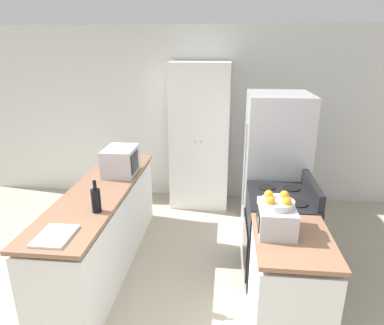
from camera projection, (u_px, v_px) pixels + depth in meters
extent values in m
cube|color=silver|center=(202.00, 116.00, 5.20)|extent=(7.00, 0.06, 2.60)
cube|color=silver|center=(103.00, 230.00, 3.70)|extent=(0.58, 2.33, 0.83)
cube|color=#896047|center=(99.00, 190.00, 3.55)|extent=(0.60, 2.37, 0.04)
cube|color=silver|center=(288.00, 290.00, 2.79)|extent=(0.58, 0.79, 0.83)
cube|color=#896047|center=(294.00, 240.00, 2.64)|extent=(0.60, 0.80, 0.04)
cube|color=white|center=(200.00, 137.00, 4.98)|extent=(0.84, 0.53, 2.10)
sphere|color=#B2B2B7|center=(195.00, 142.00, 4.73)|extent=(0.03, 0.03, 0.03)
sphere|color=#B2B2B7|center=(201.00, 142.00, 4.72)|extent=(0.03, 0.03, 0.03)
cube|color=black|center=(278.00, 235.00, 3.53)|extent=(0.64, 0.76, 0.90)
cube|color=black|center=(245.00, 243.00, 3.60)|extent=(0.02, 0.67, 0.49)
cube|color=black|center=(312.00, 189.00, 3.33)|extent=(0.06, 0.73, 0.16)
cylinder|color=black|center=(270.00, 202.00, 3.22)|extent=(0.17, 0.17, 0.01)
cylinder|color=black|center=(266.00, 187.00, 3.57)|extent=(0.17, 0.17, 0.01)
cylinder|color=black|center=(298.00, 204.00, 3.20)|extent=(0.17, 0.17, 0.01)
cylinder|color=black|center=(291.00, 188.00, 3.54)|extent=(0.17, 0.17, 0.01)
cube|color=#B7B7BC|center=(274.00, 168.00, 4.15)|extent=(0.71, 0.80, 1.80)
cylinder|color=gray|center=(245.00, 166.00, 3.95)|extent=(0.02, 0.02, 0.99)
cube|color=#B2B2B7|center=(121.00, 161.00, 3.92)|extent=(0.34, 0.46, 0.31)
cube|color=black|center=(135.00, 162.00, 3.87)|extent=(0.01, 0.28, 0.22)
cylinder|color=black|center=(96.00, 201.00, 3.02)|extent=(0.08, 0.08, 0.21)
cylinder|color=black|center=(95.00, 185.00, 2.97)|extent=(0.03, 0.03, 0.08)
cube|color=#B2B2B7|center=(276.00, 219.00, 2.70)|extent=(0.28, 0.37, 0.22)
cube|color=black|center=(258.00, 218.00, 2.71)|extent=(0.01, 0.26, 0.13)
cylinder|color=silver|center=(277.00, 203.00, 2.66)|extent=(0.27, 0.27, 0.05)
sphere|color=orange|center=(284.00, 195.00, 2.70)|extent=(0.07, 0.07, 0.07)
sphere|color=orange|center=(269.00, 195.00, 2.71)|extent=(0.07, 0.07, 0.07)
sphere|color=orange|center=(270.00, 201.00, 2.60)|extent=(0.07, 0.07, 0.07)
sphere|color=orange|center=(287.00, 202.00, 2.59)|extent=(0.07, 0.07, 0.07)
cube|color=silver|center=(55.00, 236.00, 2.64)|extent=(0.26, 0.34, 0.02)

